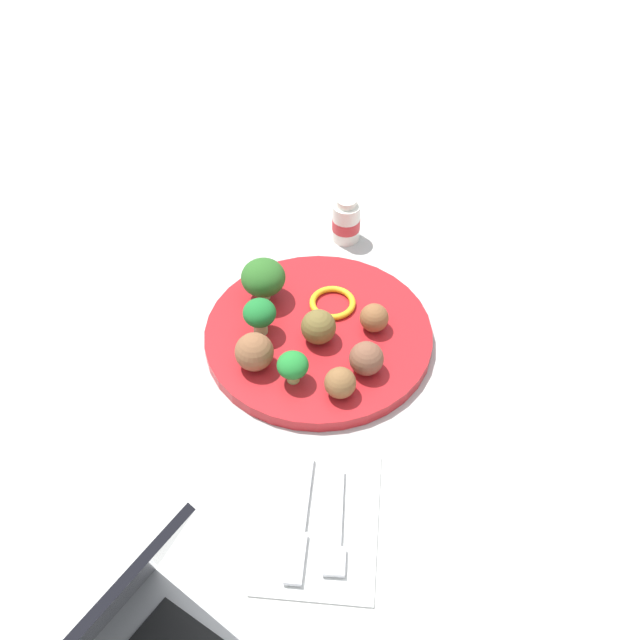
{
  "coord_description": "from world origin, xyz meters",
  "views": [
    {
      "loc": [
        0.66,
        -0.0,
        0.72
      ],
      "look_at": [
        0.0,
        0.0,
        0.04
      ],
      "focal_mm": 44.48,
      "sensor_mm": 36.0,
      "label": 1
    }
  ],
  "objects_px": {
    "broccoli_floret_front_left": "(294,366)",
    "yogurt_bottle": "(347,221)",
    "knife": "(302,523)",
    "meatball_mid_left": "(256,352)",
    "meatball_far_rim": "(322,327)",
    "meatball_back_left": "(368,359)",
    "napkin": "(320,521)",
    "fork": "(338,527)",
    "broccoli_floret_mid_right": "(261,313)",
    "pepper_ring_back_left": "(334,303)",
    "broccoli_floret_mid_left": "(265,278)",
    "plate": "(320,336)",
    "meatball_near_rim": "(342,383)",
    "meatball_center": "(376,318)"
  },
  "relations": [
    {
      "from": "broccoli_floret_front_left",
      "to": "yogurt_bottle",
      "type": "xyz_separation_m",
      "value": [
        -0.27,
        0.07,
        -0.01
      ]
    },
    {
      "from": "yogurt_bottle",
      "to": "knife",
      "type": "bearing_deg",
      "value": -7.23
    },
    {
      "from": "meatball_mid_left",
      "to": "meatball_far_rim",
      "type": "xyz_separation_m",
      "value": [
        -0.04,
        0.08,
        -0.0
      ]
    },
    {
      "from": "meatball_back_left",
      "to": "broccoli_floret_front_left",
      "type": "bearing_deg",
      "value": -79.93
    },
    {
      "from": "napkin",
      "to": "fork",
      "type": "relative_size",
      "value": 1.41
    },
    {
      "from": "knife",
      "to": "yogurt_bottle",
      "type": "distance_m",
      "value": 0.46
    },
    {
      "from": "meatball_far_rim",
      "to": "knife",
      "type": "bearing_deg",
      "value": -5.09
    },
    {
      "from": "fork",
      "to": "yogurt_bottle",
      "type": "height_order",
      "value": "yogurt_bottle"
    },
    {
      "from": "broccoli_floret_mid_right",
      "to": "pepper_ring_back_left",
      "type": "distance_m",
      "value": 0.1
    },
    {
      "from": "broccoli_floret_mid_right",
      "to": "meatball_far_rim",
      "type": "relative_size",
      "value": 1.14
    },
    {
      "from": "broccoli_floret_mid_left",
      "to": "knife",
      "type": "relative_size",
      "value": 0.39
    },
    {
      "from": "plate",
      "to": "napkin",
      "type": "distance_m",
      "value": 0.25
    },
    {
      "from": "broccoli_floret_front_left",
      "to": "meatball_far_rim",
      "type": "bearing_deg",
      "value": 153.46
    },
    {
      "from": "meatball_mid_left",
      "to": "knife",
      "type": "distance_m",
      "value": 0.21
    },
    {
      "from": "broccoli_floret_front_left",
      "to": "meatball_mid_left",
      "type": "xyz_separation_m",
      "value": [
        -0.02,
        -0.05,
        -0.0
      ]
    },
    {
      "from": "broccoli_floret_mid_right",
      "to": "meatball_far_rim",
      "type": "distance_m",
      "value": 0.08
    },
    {
      "from": "meatball_far_rim",
      "to": "fork",
      "type": "height_order",
      "value": "meatball_far_rim"
    },
    {
      "from": "meatball_back_left",
      "to": "napkin",
      "type": "bearing_deg",
      "value": -16.31
    },
    {
      "from": "pepper_ring_back_left",
      "to": "fork",
      "type": "height_order",
      "value": "pepper_ring_back_left"
    },
    {
      "from": "plate",
      "to": "napkin",
      "type": "height_order",
      "value": "plate"
    },
    {
      "from": "meatball_far_rim",
      "to": "meatball_back_left",
      "type": "bearing_deg",
      "value": 46.7
    },
    {
      "from": "broccoli_floret_mid_right",
      "to": "yogurt_bottle",
      "type": "bearing_deg",
      "value": 150.55
    },
    {
      "from": "plate",
      "to": "broccoli_floret_mid_left",
      "type": "bearing_deg",
      "value": -131.43
    },
    {
      "from": "plate",
      "to": "meatball_mid_left",
      "type": "height_order",
      "value": "meatball_mid_left"
    },
    {
      "from": "meatball_back_left",
      "to": "meatball_near_rim",
      "type": "bearing_deg",
      "value": -41.86
    },
    {
      "from": "knife",
      "to": "fork",
      "type": "bearing_deg",
      "value": 83.5
    },
    {
      "from": "meatball_mid_left",
      "to": "yogurt_bottle",
      "type": "bearing_deg",
      "value": 155.65
    },
    {
      "from": "broccoli_floret_mid_right",
      "to": "meatball_mid_left",
      "type": "distance_m",
      "value": 0.06
    },
    {
      "from": "meatball_near_rim",
      "to": "plate",
      "type": "bearing_deg",
      "value": -165.89
    },
    {
      "from": "broccoli_floret_mid_left",
      "to": "knife",
      "type": "bearing_deg",
      "value": 8.91
    },
    {
      "from": "meatball_far_rim",
      "to": "knife",
      "type": "relative_size",
      "value": 0.29
    },
    {
      "from": "yogurt_bottle",
      "to": "napkin",
      "type": "bearing_deg",
      "value": -4.96
    },
    {
      "from": "meatball_back_left",
      "to": "pepper_ring_back_left",
      "type": "relative_size",
      "value": 0.69
    },
    {
      "from": "meatball_center",
      "to": "knife",
      "type": "xyz_separation_m",
      "value": [
        0.26,
        -0.09,
        -0.03
      ]
    },
    {
      "from": "broccoli_floret_mid_left",
      "to": "broccoli_floret_front_left",
      "type": "bearing_deg",
      "value": 16.0
    },
    {
      "from": "meatball_back_left",
      "to": "pepper_ring_back_left",
      "type": "xyz_separation_m",
      "value": [
        -0.11,
        -0.04,
        -0.02
      ]
    },
    {
      "from": "meatball_back_left",
      "to": "pepper_ring_back_left",
      "type": "height_order",
      "value": "meatball_back_left"
    },
    {
      "from": "broccoli_floret_front_left",
      "to": "meatball_near_rim",
      "type": "bearing_deg",
      "value": 69.99
    },
    {
      "from": "fork",
      "to": "broccoli_floret_mid_left",
      "type": "bearing_deg",
      "value": -165.07
    },
    {
      "from": "knife",
      "to": "yogurt_bottle",
      "type": "relative_size",
      "value": 2.15
    },
    {
      "from": "meatball_back_left",
      "to": "meatball_center",
      "type": "distance_m",
      "value": 0.07
    },
    {
      "from": "meatball_far_rim",
      "to": "pepper_ring_back_left",
      "type": "distance_m",
      "value": 0.06
    },
    {
      "from": "meatball_mid_left",
      "to": "yogurt_bottle",
      "type": "xyz_separation_m",
      "value": [
        -0.25,
        0.11,
        -0.01
      ]
    },
    {
      "from": "plate",
      "to": "napkin",
      "type": "xyz_separation_m",
      "value": [
        0.25,
        -0.0,
        -0.01
      ]
    },
    {
      "from": "broccoli_floret_front_left",
      "to": "knife",
      "type": "distance_m",
      "value": 0.18
    },
    {
      "from": "meatball_mid_left",
      "to": "meatball_center",
      "type": "xyz_separation_m",
      "value": [
        -0.06,
        0.14,
        -0.01
      ]
    },
    {
      "from": "meatball_mid_left",
      "to": "meatball_center",
      "type": "relative_size",
      "value": 1.29
    },
    {
      "from": "meatball_near_rim",
      "to": "meatball_mid_left",
      "type": "bearing_deg",
      "value": -113.43
    },
    {
      "from": "fork",
      "to": "meatball_back_left",
      "type": "bearing_deg",
      "value": 169.17
    },
    {
      "from": "meatball_near_rim",
      "to": "meatball_far_rim",
      "type": "bearing_deg",
      "value": -165.66
    }
  ]
}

